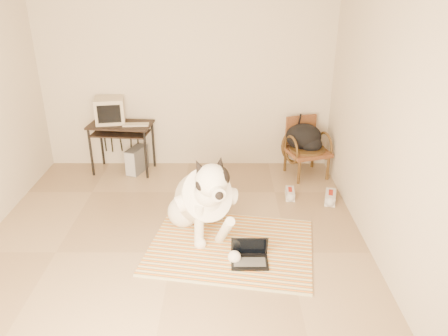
{
  "coord_description": "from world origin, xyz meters",
  "views": [
    {
      "loc": [
        0.53,
        -3.65,
        2.58
      ],
      "look_at": [
        0.52,
        0.4,
        0.75
      ],
      "focal_mm": 35.0,
      "sensor_mm": 36.0,
      "label": 1
    }
  ],
  "objects_px": {
    "dog": "(203,199)",
    "crt_monitor": "(110,110)",
    "laptop": "(250,256)",
    "backpack": "(305,138)",
    "computer_desk": "(121,131)",
    "rattan_chair": "(306,147)",
    "pc_tower": "(137,160)"
  },
  "relations": [
    {
      "from": "dog",
      "to": "crt_monitor",
      "type": "height_order",
      "value": "crt_monitor"
    },
    {
      "from": "laptop",
      "to": "backpack",
      "type": "height_order",
      "value": "backpack"
    },
    {
      "from": "laptop",
      "to": "crt_monitor",
      "type": "distance_m",
      "value": 2.96
    },
    {
      "from": "dog",
      "to": "computer_desk",
      "type": "xyz_separation_m",
      "value": [
        -1.19,
        1.6,
        0.2
      ]
    },
    {
      "from": "laptop",
      "to": "backpack",
      "type": "xyz_separation_m",
      "value": [
        0.84,
        2.06,
        0.45
      ]
    },
    {
      "from": "dog",
      "to": "rattan_chair",
      "type": "bearing_deg",
      "value": 48.65
    },
    {
      "from": "crt_monitor",
      "to": "pc_tower",
      "type": "bearing_deg",
      "value": -16.86
    },
    {
      "from": "pc_tower",
      "to": "computer_desk",
      "type": "bearing_deg",
      "value": 172.93
    },
    {
      "from": "laptop",
      "to": "pc_tower",
      "type": "height_order",
      "value": "pc_tower"
    },
    {
      "from": "crt_monitor",
      "to": "pc_tower",
      "type": "distance_m",
      "value": 0.77
    },
    {
      "from": "pc_tower",
      "to": "laptop",
      "type": "bearing_deg",
      "value": -55.15
    },
    {
      "from": "backpack",
      "to": "computer_desk",
      "type": "bearing_deg",
      "value": 178.26
    },
    {
      "from": "crt_monitor",
      "to": "rattan_chair",
      "type": "height_order",
      "value": "crt_monitor"
    },
    {
      "from": "dog",
      "to": "rattan_chair",
      "type": "xyz_separation_m",
      "value": [
        1.33,
        1.52,
        -0.01
      ]
    },
    {
      "from": "crt_monitor",
      "to": "backpack",
      "type": "xyz_separation_m",
      "value": [
        2.64,
        -0.15,
        -0.34
      ]
    },
    {
      "from": "backpack",
      "to": "rattan_chair",
      "type": "bearing_deg",
      "value": -16.26
    },
    {
      "from": "dog",
      "to": "laptop",
      "type": "distance_m",
      "value": 0.78
    },
    {
      "from": "dog",
      "to": "crt_monitor",
      "type": "distance_m",
      "value": 2.19
    },
    {
      "from": "crt_monitor",
      "to": "rattan_chair",
      "type": "bearing_deg",
      "value": -3.4
    },
    {
      "from": "rattan_chair",
      "to": "crt_monitor",
      "type": "bearing_deg",
      "value": 176.6
    },
    {
      "from": "computer_desk",
      "to": "rattan_chair",
      "type": "relative_size",
      "value": 1.12
    },
    {
      "from": "computer_desk",
      "to": "rattan_chair",
      "type": "bearing_deg",
      "value": -1.87
    },
    {
      "from": "dog",
      "to": "rattan_chair",
      "type": "relative_size",
      "value": 1.63
    },
    {
      "from": "dog",
      "to": "backpack",
      "type": "relative_size",
      "value": 2.67
    },
    {
      "from": "computer_desk",
      "to": "pc_tower",
      "type": "xyz_separation_m",
      "value": [
        0.19,
        -0.02,
        -0.42
      ]
    },
    {
      "from": "computer_desk",
      "to": "pc_tower",
      "type": "relative_size",
      "value": 2.15
    },
    {
      "from": "dog",
      "to": "laptop",
      "type": "bearing_deg",
      "value": -48.98
    },
    {
      "from": "pc_tower",
      "to": "crt_monitor",
      "type": "bearing_deg",
      "value": 163.14
    },
    {
      "from": "rattan_chair",
      "to": "computer_desk",
      "type": "bearing_deg",
      "value": 178.13
    },
    {
      "from": "pc_tower",
      "to": "backpack",
      "type": "distance_m",
      "value": 2.34
    },
    {
      "from": "laptop",
      "to": "backpack",
      "type": "bearing_deg",
      "value": 67.73
    },
    {
      "from": "crt_monitor",
      "to": "rattan_chair",
      "type": "distance_m",
      "value": 2.71
    }
  ]
}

